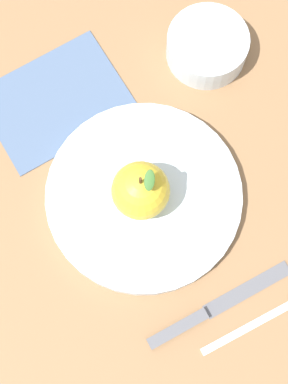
# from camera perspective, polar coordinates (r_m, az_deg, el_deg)

# --- Properties ---
(ground_plane) EXTENTS (2.40, 2.40, 0.00)m
(ground_plane) POSITION_cam_1_polar(r_m,az_deg,el_deg) (0.75, 1.99, -0.77)
(ground_plane) COLOR olive
(dinner_plate) EXTENTS (0.25, 0.25, 0.02)m
(dinner_plate) POSITION_cam_1_polar(r_m,az_deg,el_deg) (0.74, -0.00, -0.18)
(dinner_plate) COLOR silver
(dinner_plate) RESTS_ON ground_plane
(apple) EXTENTS (0.07, 0.07, 0.09)m
(apple) POSITION_cam_1_polar(r_m,az_deg,el_deg) (0.69, -0.33, 0.14)
(apple) COLOR gold
(apple) RESTS_ON dinner_plate
(side_bowl) EXTENTS (0.11, 0.11, 0.04)m
(side_bowl) POSITION_cam_1_polar(r_m,az_deg,el_deg) (0.80, 6.18, 14.01)
(side_bowl) COLOR silver
(side_bowl) RESTS_ON ground_plane
(knife) EXTENTS (0.17, 0.12, 0.01)m
(knife) POSITION_cam_1_polar(r_m,az_deg,el_deg) (0.72, 6.11, -11.55)
(knife) COLOR #59595E
(knife) RESTS_ON ground_plane
(linen_napkin) EXTENTS (0.23, 0.22, 0.00)m
(linen_napkin) POSITION_cam_1_polar(r_m,az_deg,el_deg) (0.80, -8.52, 8.76)
(linen_napkin) COLOR slate
(linen_napkin) RESTS_ON ground_plane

